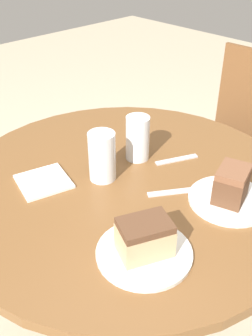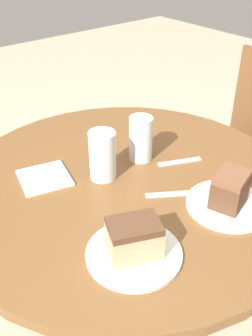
% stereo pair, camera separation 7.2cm
% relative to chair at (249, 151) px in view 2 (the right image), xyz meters
% --- Properties ---
extents(table, '(1.00, 1.00, 0.75)m').
position_rel_chair_xyz_m(table, '(0.14, -0.86, 0.11)').
color(table, brown).
rests_on(table, ground_plane).
extents(chair, '(0.42, 0.42, 0.89)m').
position_rel_chair_xyz_m(chair, '(0.00, 0.00, 0.00)').
color(chair, brown).
rests_on(chair, ground_plane).
extents(plate_near, '(0.21, 0.21, 0.01)m').
position_rel_chair_xyz_m(plate_near, '(0.40, -0.73, 0.30)').
color(plate_near, silver).
rests_on(plate_near, table).
extents(plate_far, '(0.22, 0.22, 0.01)m').
position_rel_chair_xyz_m(plate_far, '(0.38, -1.03, 0.30)').
color(plate_far, silver).
rests_on(plate_far, table).
extents(cake_slice_near, '(0.10, 0.12, 0.09)m').
position_rel_chair_xyz_m(cake_slice_near, '(0.40, -0.73, 0.35)').
color(cake_slice_near, brown).
rests_on(cake_slice_near, plate_near).
extents(cake_slice_far, '(0.12, 0.14, 0.08)m').
position_rel_chair_xyz_m(cake_slice_far, '(0.38, -1.03, 0.34)').
color(cake_slice_far, tan).
rests_on(cake_slice_far, plate_far).
extents(glass_lemonade, '(0.08, 0.08, 0.14)m').
position_rel_chair_xyz_m(glass_lemonade, '(0.09, -0.90, 0.36)').
color(glass_lemonade, beige).
rests_on(glass_lemonade, table).
extents(glass_water, '(0.07, 0.07, 0.14)m').
position_rel_chair_xyz_m(glass_water, '(0.08, -0.75, 0.36)').
color(glass_water, silver).
rests_on(glass_water, table).
extents(napkin_stack, '(0.17, 0.17, 0.01)m').
position_rel_chair_xyz_m(napkin_stack, '(-0.01, -1.04, 0.30)').
color(napkin_stack, white).
rests_on(napkin_stack, table).
extents(fork, '(0.11, 0.16, 0.00)m').
position_rel_chair_xyz_m(fork, '(0.28, -0.80, 0.30)').
color(fork, silver).
rests_on(fork, table).
extents(spoon, '(0.07, 0.13, 0.00)m').
position_rel_chair_xyz_m(spoon, '(0.17, -0.67, 0.30)').
color(spoon, silver).
rests_on(spoon, table).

